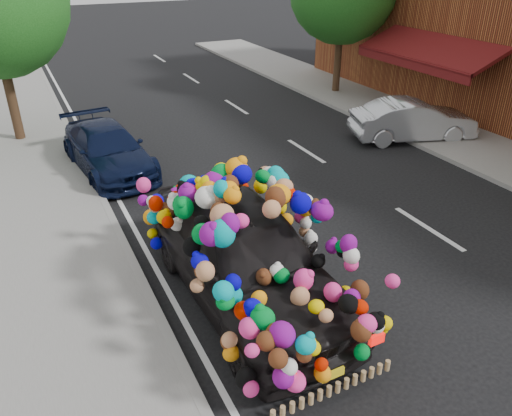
% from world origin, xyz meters
% --- Properties ---
extents(ground, '(100.00, 100.00, 0.00)m').
position_xyz_m(ground, '(0.00, 0.00, 0.00)').
color(ground, black).
rests_on(ground, ground).
extents(sidewalk, '(4.00, 60.00, 0.12)m').
position_xyz_m(sidewalk, '(-4.30, 0.00, 0.06)').
color(sidewalk, gray).
rests_on(sidewalk, ground).
extents(kerb, '(0.15, 60.00, 0.13)m').
position_xyz_m(kerb, '(-2.35, 0.00, 0.07)').
color(kerb, gray).
rests_on(kerb, ground).
extents(footpath_far, '(3.00, 40.00, 0.12)m').
position_xyz_m(footpath_far, '(8.20, 3.00, 0.06)').
color(footpath_far, gray).
rests_on(footpath_far, ground).
extents(lane_markings, '(6.00, 50.00, 0.01)m').
position_xyz_m(lane_markings, '(3.60, 0.00, 0.01)').
color(lane_markings, silver).
rests_on(lane_markings, ground).
extents(plush_art_car, '(2.46, 5.17, 2.33)m').
position_xyz_m(plush_art_car, '(-0.85, -0.40, 1.20)').
color(plush_art_car, black).
rests_on(plush_art_car, ground).
extents(navy_sedan, '(2.08, 4.21, 1.17)m').
position_xyz_m(navy_sedan, '(-1.80, 6.09, 0.59)').
color(navy_sedan, black).
rests_on(navy_sedan, ground).
extents(silver_hatchback, '(3.94, 2.38, 1.23)m').
position_xyz_m(silver_hatchback, '(7.00, 4.43, 0.61)').
color(silver_hatchback, '#BABCC2').
rests_on(silver_hatchback, ground).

